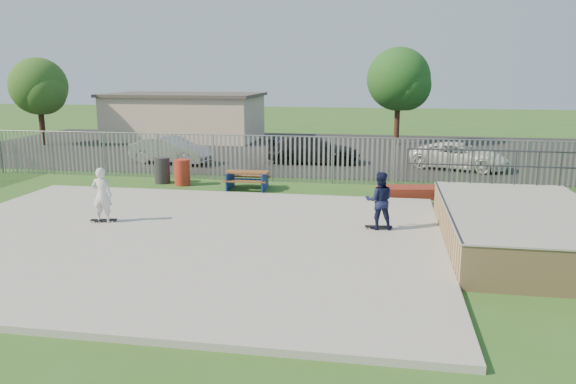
% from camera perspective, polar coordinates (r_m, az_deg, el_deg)
% --- Properties ---
extents(ground, '(120.00, 120.00, 0.00)m').
position_cam_1_polar(ground, '(16.30, -11.46, -4.88)').
color(ground, '#356121').
rests_on(ground, ground).
extents(concrete_slab, '(15.00, 12.00, 0.15)m').
position_cam_1_polar(concrete_slab, '(16.28, -11.47, -4.63)').
color(concrete_slab, '#A1A29C').
rests_on(concrete_slab, ground).
extents(quarter_pipe, '(5.50, 7.05, 2.19)m').
position_cam_1_polar(quarter_pipe, '(16.50, 22.52, -3.36)').
color(quarter_pipe, tan).
rests_on(quarter_pipe, ground).
extents(fence, '(26.04, 16.02, 2.00)m').
position_cam_1_polar(fence, '(20.01, -4.18, 1.46)').
color(fence, gray).
rests_on(fence, ground).
extents(picnic_table, '(1.77, 1.48, 0.73)m').
position_cam_1_polar(picnic_table, '(22.87, -4.14, 1.22)').
color(picnic_table, brown).
rests_on(picnic_table, ground).
extents(funbox, '(2.17, 1.31, 0.41)m').
position_cam_1_polar(funbox, '(21.83, 12.16, -0.01)').
color(funbox, maroon).
rests_on(funbox, ground).
extents(trash_bin_red, '(0.65, 0.65, 1.09)m').
position_cam_1_polar(trash_bin_red, '(23.98, -10.71, 1.97)').
color(trash_bin_red, '#9F2918').
rests_on(trash_bin_red, ground).
extents(trash_bin_grey, '(0.66, 0.66, 1.10)m').
position_cam_1_polar(trash_bin_grey, '(24.61, -12.66, 2.16)').
color(trash_bin_grey, '#28292B').
rests_on(trash_bin_grey, ground).
extents(parking_lot, '(40.00, 18.00, 0.02)m').
position_cam_1_polar(parking_lot, '(34.31, 0.03, 4.32)').
color(parking_lot, black).
rests_on(parking_lot, ground).
extents(car_silver, '(4.43, 2.21, 1.40)m').
position_cam_1_polar(car_silver, '(29.66, -11.82, 4.20)').
color(car_silver, '#B9B9BE').
rests_on(car_silver, parking_lot).
extents(car_dark, '(4.97, 2.28, 1.41)m').
position_cam_1_polar(car_dark, '(29.20, 2.60, 4.34)').
color(car_dark, black).
rests_on(car_dark, parking_lot).
extents(car_white, '(5.05, 3.56, 1.28)m').
position_cam_1_polar(car_white, '(28.61, 17.00, 3.52)').
color(car_white, white).
rests_on(car_white, parking_lot).
extents(building, '(10.40, 6.40, 3.20)m').
position_cam_1_polar(building, '(40.06, -10.42, 7.57)').
color(building, beige).
rests_on(building, ground).
extents(tree_left, '(3.61, 3.61, 5.56)m').
position_cam_1_polar(tree_left, '(39.60, -24.02, 9.77)').
color(tree_left, '#392316').
rests_on(tree_left, ground).
extents(tree_mid, '(4.03, 4.03, 6.22)m').
position_cam_1_polar(tree_mid, '(37.17, 11.17, 11.17)').
color(tree_mid, '#42281A').
rests_on(tree_mid, ground).
extents(skateboard_a, '(0.82, 0.29, 0.08)m').
position_cam_1_polar(skateboard_a, '(16.84, 9.18, -3.56)').
color(skateboard_a, black).
rests_on(skateboard_a, concrete_slab).
extents(skateboard_b, '(0.82, 0.39, 0.08)m').
position_cam_1_polar(skateboard_b, '(18.27, -18.20, -2.78)').
color(skateboard_b, black).
rests_on(skateboard_b, concrete_slab).
extents(skater_navy, '(0.89, 0.73, 1.70)m').
position_cam_1_polar(skater_navy, '(16.64, 9.28, -0.87)').
color(skater_navy, '#12173A').
rests_on(skater_navy, concrete_slab).
extents(skater_white, '(0.65, 0.45, 1.70)m').
position_cam_1_polar(skater_white, '(18.09, -18.37, -0.29)').
color(skater_white, white).
rests_on(skater_white, concrete_slab).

